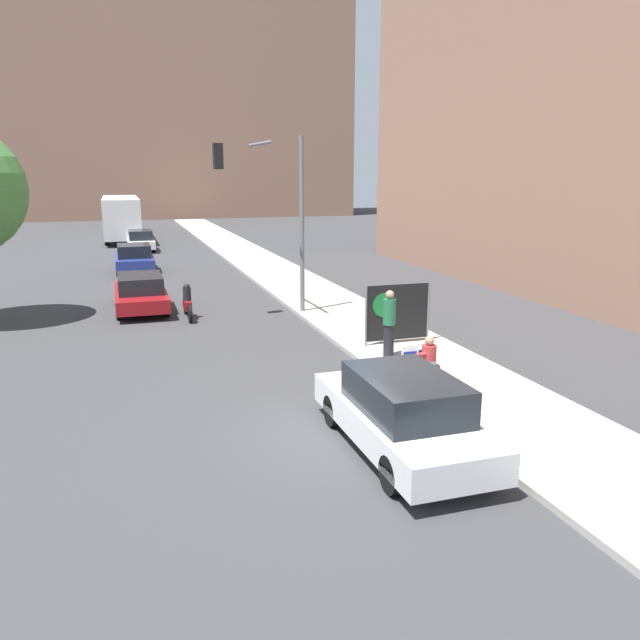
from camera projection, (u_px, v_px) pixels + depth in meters
name	position (u px, v px, depth m)	size (l,w,h in m)	color
ground_plane	(343.00, 434.00, 12.25)	(160.00, 160.00, 0.00)	#38383A
sidewalk_curb	(304.00, 290.00, 27.22)	(3.28, 90.00, 0.13)	#A8A399
building_backdrop_far	(125.00, 92.00, 71.71)	(52.00, 12.00, 28.44)	#936B56
seated_protester	(430.00, 360.00, 14.46)	(0.94, 0.77, 1.20)	#474C56
jogger_on_sidewalk	(389.00, 323.00, 16.81)	(0.34, 0.34, 1.83)	black
protest_banner	(397.00, 312.00, 18.17)	(2.05, 0.06, 1.74)	slate
traffic_light_pole	(273.00, 196.00, 21.42)	(3.14, 2.90, 6.15)	slate
parked_car_curbside	(402.00, 413.00, 11.34)	(1.83, 4.67, 1.49)	white
car_on_road_nearest	(141.00, 292.00, 23.26)	(1.82, 4.66, 1.35)	maroon
car_on_road_midblock	(134.00, 258.00, 32.50)	(1.89, 4.11, 1.44)	navy
car_on_road_distant	(141.00, 240.00, 41.50)	(1.71, 4.38, 1.38)	silver
city_bus_on_road	(121.00, 216.00, 47.88)	(2.59, 11.02, 3.26)	silver
motorcycle_on_road	(187.00, 303.00, 22.00)	(0.28, 2.10, 1.24)	maroon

